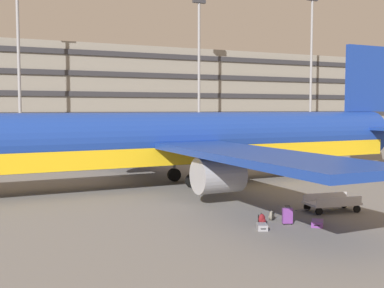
{
  "coord_description": "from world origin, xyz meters",
  "views": [
    {
      "loc": [
        -16.94,
        -30.08,
        5.08
      ],
      "look_at": [
        -5.49,
        -4.97,
        3.0
      ],
      "focal_mm": 44.61,
      "sensor_mm": 36.0,
      "label": 1
    }
  ],
  "objects_px": {
    "suitcase_large": "(287,216)",
    "backpack_orange": "(262,220)",
    "suitcase_small": "(317,223)",
    "backpack_black": "(271,216)",
    "suitcase_scuffed": "(262,227)",
    "baggage_cart": "(332,203)",
    "airliner": "(168,142)"
  },
  "relations": [
    {
      "from": "suitcase_large",
      "to": "backpack_orange",
      "type": "distance_m",
      "value": 1.13
    },
    {
      "from": "suitcase_small",
      "to": "backpack_black",
      "type": "height_order",
      "value": "backpack_black"
    },
    {
      "from": "backpack_black",
      "to": "suitcase_scuffed",
      "type": "bearing_deg",
      "value": -136.11
    },
    {
      "from": "suitcase_scuffed",
      "to": "suitcase_large",
      "type": "bearing_deg",
      "value": 12.24
    },
    {
      "from": "suitcase_small",
      "to": "backpack_orange",
      "type": "bearing_deg",
      "value": 149.96
    },
    {
      "from": "suitcase_large",
      "to": "backpack_black",
      "type": "xyz_separation_m",
      "value": [
        -0.21,
        0.92,
        -0.17
      ]
    },
    {
      "from": "suitcase_large",
      "to": "suitcase_small",
      "type": "height_order",
      "value": "suitcase_large"
    },
    {
      "from": "backpack_orange",
      "to": "baggage_cart",
      "type": "distance_m",
      "value": 4.68
    },
    {
      "from": "suitcase_large",
      "to": "backpack_black",
      "type": "height_order",
      "value": "suitcase_large"
    },
    {
      "from": "backpack_black",
      "to": "backpack_orange",
      "type": "relative_size",
      "value": 0.93
    },
    {
      "from": "backpack_black",
      "to": "suitcase_small",
      "type": "bearing_deg",
      "value": -54.89
    },
    {
      "from": "backpack_orange",
      "to": "suitcase_scuffed",
      "type": "bearing_deg",
      "value": -122.87
    },
    {
      "from": "backpack_black",
      "to": "backpack_orange",
      "type": "bearing_deg",
      "value": -147.45
    },
    {
      "from": "airliner",
      "to": "suitcase_scuffed",
      "type": "xyz_separation_m",
      "value": [
        -0.69,
        -12.3,
        -2.76
      ]
    },
    {
      "from": "suitcase_small",
      "to": "suitcase_large",
      "type": "bearing_deg",
      "value": 141.36
    },
    {
      "from": "suitcase_large",
      "to": "suitcase_scuffed",
      "type": "bearing_deg",
      "value": -167.76
    },
    {
      "from": "backpack_orange",
      "to": "baggage_cart",
      "type": "height_order",
      "value": "baggage_cart"
    },
    {
      "from": "suitcase_scuffed",
      "to": "airliner",
      "type": "bearing_deg",
      "value": 86.79
    },
    {
      "from": "suitcase_scuffed",
      "to": "backpack_black",
      "type": "relative_size",
      "value": 1.46
    },
    {
      "from": "suitcase_small",
      "to": "airliner",
      "type": "bearing_deg",
      "value": 98.11
    },
    {
      "from": "suitcase_large",
      "to": "baggage_cart",
      "type": "xyz_separation_m",
      "value": [
        3.55,
        1.25,
        0.04
      ]
    },
    {
      "from": "suitcase_small",
      "to": "baggage_cart",
      "type": "relative_size",
      "value": 0.27
    },
    {
      "from": "suitcase_large",
      "to": "suitcase_small",
      "type": "relative_size",
      "value": 0.92
    },
    {
      "from": "suitcase_large",
      "to": "backpack_black",
      "type": "relative_size",
      "value": 1.64
    },
    {
      "from": "airliner",
      "to": "backpack_black",
      "type": "distance_m",
      "value": 11.38
    },
    {
      "from": "backpack_black",
      "to": "baggage_cart",
      "type": "relative_size",
      "value": 0.15
    },
    {
      "from": "backpack_black",
      "to": "airliner",
      "type": "bearing_deg",
      "value": 93.17
    },
    {
      "from": "suitcase_small",
      "to": "backpack_orange",
      "type": "height_order",
      "value": "backpack_orange"
    },
    {
      "from": "backpack_orange",
      "to": "baggage_cart",
      "type": "relative_size",
      "value": 0.16
    },
    {
      "from": "suitcase_large",
      "to": "suitcase_scuffed",
      "type": "height_order",
      "value": "suitcase_large"
    },
    {
      "from": "airliner",
      "to": "suitcase_scuffed",
      "type": "distance_m",
      "value": 12.62
    },
    {
      "from": "suitcase_large",
      "to": "airliner",
      "type": "bearing_deg",
      "value": 93.94
    }
  ]
}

